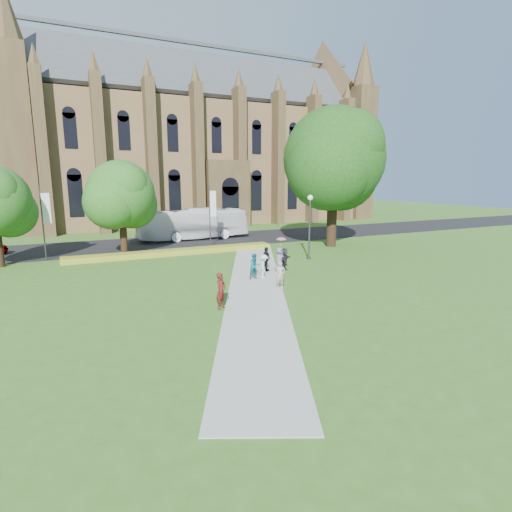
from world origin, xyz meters
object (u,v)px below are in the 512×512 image
streetlamp (310,219)px  large_tree (334,159)px  pedestrian_0 (221,291)px  tour_coach (193,224)px

streetlamp → large_tree: bearing=39.3°
pedestrian_0 → large_tree: bearing=1.6°
streetlamp → large_tree: size_ratio=0.40×
streetlamp → large_tree: 8.73m
large_tree → streetlamp: bearing=-140.7°
tour_coach → pedestrian_0: tour_coach is taller
large_tree → tour_coach: 16.34m
pedestrian_0 → tour_coach: bearing=38.8°
large_tree → tour_coach: large_tree is taller
tour_coach → pedestrian_0: (-5.79, -23.77, -0.74)m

